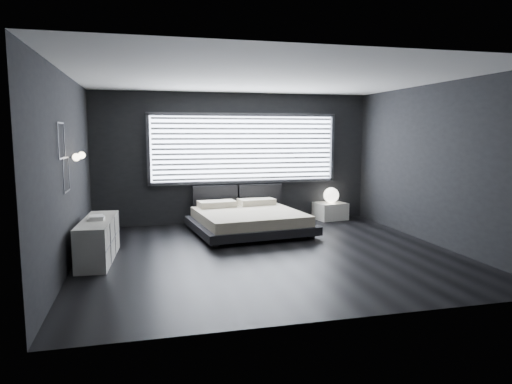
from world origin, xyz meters
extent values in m
plane|color=black|center=(0.00, 0.00, 0.00)|extent=(6.00, 6.00, 0.00)
plane|color=silver|center=(0.00, 0.00, 2.80)|extent=(6.00, 6.00, 0.00)
cube|color=black|center=(0.00, 2.75, 1.40)|extent=(6.00, 0.04, 2.80)
cube|color=black|center=(0.00, -2.75, 1.40)|extent=(6.00, 0.04, 2.80)
cube|color=black|center=(-3.00, 0.00, 1.40)|extent=(0.04, 5.50, 2.80)
cube|color=black|center=(3.00, 0.00, 1.40)|extent=(0.04, 5.50, 2.80)
cube|color=white|center=(0.20, 2.73, 1.61)|extent=(4.00, 0.02, 1.38)
cube|color=#47474C|center=(-1.84, 2.70, 1.61)|extent=(0.06, 0.08, 1.48)
cube|color=#47474C|center=(2.24, 2.70, 1.61)|extent=(0.06, 0.08, 1.48)
cube|color=#47474C|center=(0.20, 2.70, 2.34)|extent=(4.14, 0.08, 0.06)
cube|color=#47474C|center=(0.20, 2.70, 0.88)|extent=(4.14, 0.08, 0.06)
cube|color=silver|center=(0.20, 2.67, 1.61)|extent=(3.94, 0.03, 1.32)
cube|color=black|center=(-0.47, 2.64, 0.57)|extent=(0.96, 0.16, 0.52)
cube|color=black|center=(0.53, 2.64, 0.57)|extent=(0.96, 0.16, 0.52)
cylinder|color=silver|center=(-2.95, 0.05, 1.60)|extent=(0.10, 0.02, 0.02)
sphere|color=#FFE5B7|center=(-2.88, 0.05, 1.60)|extent=(0.11, 0.11, 0.11)
cylinder|color=silver|center=(-2.95, 0.65, 1.60)|extent=(0.10, 0.02, 0.02)
sphere|color=#FFE5B7|center=(-2.88, 0.65, 1.60)|extent=(0.11, 0.11, 0.11)
cube|color=#47474C|center=(-2.98, -0.55, 2.08)|extent=(0.01, 0.46, 0.02)
cube|color=#47474C|center=(-2.98, -0.55, 1.62)|extent=(0.01, 0.46, 0.02)
cube|color=#47474C|center=(-2.98, -0.32, 1.85)|extent=(0.01, 0.02, 0.46)
cube|color=#47474C|center=(-2.98, -0.78, 1.85)|extent=(0.01, 0.02, 0.46)
cube|color=#47474C|center=(-2.98, -0.30, 1.61)|extent=(0.01, 0.46, 0.02)
cube|color=#47474C|center=(-2.98, -0.30, 1.15)|extent=(0.01, 0.46, 0.02)
cube|color=#47474C|center=(-2.98, -0.07, 1.38)|extent=(0.01, 0.02, 0.46)
cube|color=#47474C|center=(-2.98, -0.53, 1.38)|extent=(0.01, 0.02, 0.46)
cube|color=black|center=(-0.78, 0.62, 0.04)|extent=(0.13, 0.13, 0.08)
cube|color=black|center=(1.05, 0.84, 0.04)|extent=(0.13, 0.13, 0.08)
cube|color=black|center=(-0.98, 2.26, 0.04)|extent=(0.13, 0.13, 0.08)
cube|color=black|center=(0.85, 2.48, 0.04)|extent=(0.13, 0.13, 0.08)
cube|color=black|center=(0.03, 1.55, 0.16)|extent=(2.36, 2.27, 0.16)
cube|color=#BCB297|center=(0.03, 1.55, 0.33)|extent=(2.11, 2.11, 0.19)
cube|color=beige|center=(-0.49, 2.25, 0.49)|extent=(0.80, 0.49, 0.13)
cube|color=beige|center=(0.38, 2.35, 0.49)|extent=(0.80, 0.49, 0.13)
cube|color=white|center=(2.14, 2.50, 0.19)|extent=(0.73, 0.65, 0.38)
sphere|color=white|center=(2.16, 2.50, 0.55)|extent=(0.34, 0.34, 0.34)
cube|color=white|center=(-2.65, 0.25, 0.32)|extent=(0.55, 1.62, 0.64)
cube|color=#47474C|center=(-2.43, 0.23, 0.32)|extent=(0.11, 1.57, 0.62)
cube|color=silver|center=(-2.67, 0.23, 0.65)|extent=(0.25, 0.32, 0.04)
cube|color=silver|center=(-2.66, 0.21, 0.69)|extent=(0.23, 0.30, 0.03)
camera|label=1|loc=(-1.93, -6.99, 1.96)|focal=32.00mm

